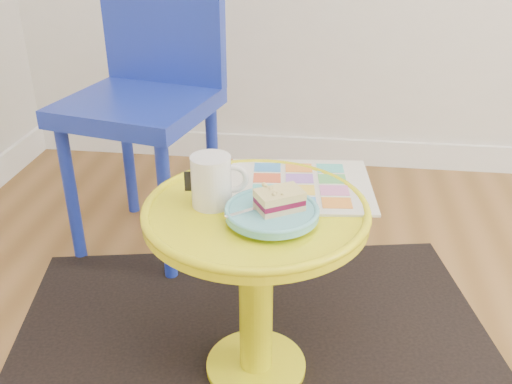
# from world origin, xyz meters

# --- Properties ---
(room_walls) EXTENTS (4.00, 4.00, 4.00)m
(room_walls) POSITION_xyz_m (-0.99, 0.99, 0.06)
(room_walls) COLOR silver
(room_walls) RESTS_ON ground
(rug) EXTENTS (1.49, 1.33, 0.01)m
(rug) POSITION_xyz_m (-0.78, 0.67, 0.00)
(rug) COLOR black
(rug) RESTS_ON ground
(side_table) EXTENTS (0.50, 0.50, 0.47)m
(side_table) POSITION_xyz_m (-0.78, 0.67, 0.34)
(side_table) COLOR yellow
(side_table) RESTS_ON ground
(chair) EXTENTS (0.51, 0.52, 0.97)m
(chair) POSITION_xyz_m (-1.21, 1.31, 0.56)
(chair) COLOR #192CA5
(chair) RESTS_ON ground
(newspaper) EXTENTS (0.36, 0.32, 0.01)m
(newspaper) POSITION_xyz_m (-0.69, 0.78, 0.48)
(newspaper) COLOR silver
(newspaper) RESTS_ON side_table
(mug) EXTENTS (0.13, 0.09, 0.12)m
(mug) POSITION_xyz_m (-0.88, 0.67, 0.54)
(mug) COLOR white
(mug) RESTS_ON side_table
(plate) EXTENTS (0.20, 0.20, 0.02)m
(plate) POSITION_xyz_m (-0.74, 0.61, 0.49)
(plate) COLOR #61C0CE
(plate) RESTS_ON newspaper
(cake_slice) EXTENTS (0.11, 0.10, 0.04)m
(cake_slice) POSITION_xyz_m (-0.73, 0.62, 0.52)
(cake_slice) COLOR #D3BC8C
(cake_slice) RESTS_ON plate
(fork) EXTENTS (0.12, 0.10, 0.00)m
(fork) POSITION_xyz_m (-0.77, 0.61, 0.50)
(fork) COLOR silver
(fork) RESTS_ON plate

